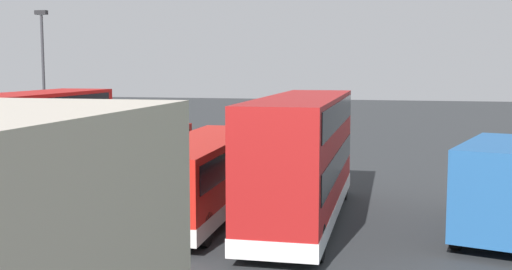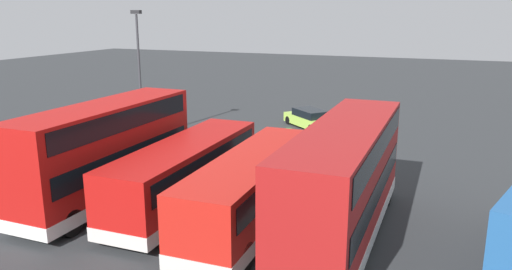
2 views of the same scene
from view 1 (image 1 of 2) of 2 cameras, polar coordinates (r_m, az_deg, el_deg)
ground_plane at (r=36.17m, az=-1.52°, el=-2.71°), size 140.00×140.00×0.00m
bus_double_decker_near_end at (r=22.76m, az=4.18°, el=-1.83°), size 2.73×11.68×4.55m
bus_single_deck_second at (r=23.78m, az=-4.76°, el=-3.51°), size 2.88×10.46×2.95m
bus_single_deck_third at (r=25.73m, az=-11.89°, el=-2.88°), size 2.81×10.39×2.95m
bus_double_decker_fourth at (r=26.77m, az=-19.85°, el=-0.98°), size 2.64×10.36×4.55m
box_truck_blue at (r=22.83m, az=21.74°, el=-4.13°), size 4.50×7.90×3.20m
car_hatchback_silver at (r=41.86m, az=-1.10°, el=-0.51°), size 4.60×4.31×1.43m
lamp_post_tall at (r=38.46m, az=-18.47°, el=5.06°), size 0.70×0.30×8.72m
waste_bin_yellow at (r=37.20m, az=-2.98°, el=-1.73°), size 0.60×0.60×0.95m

